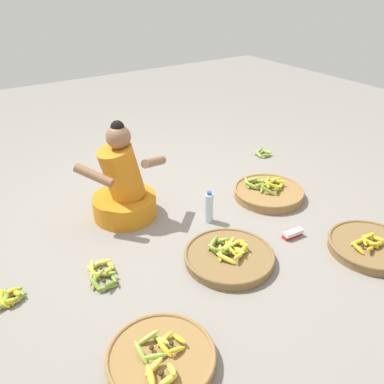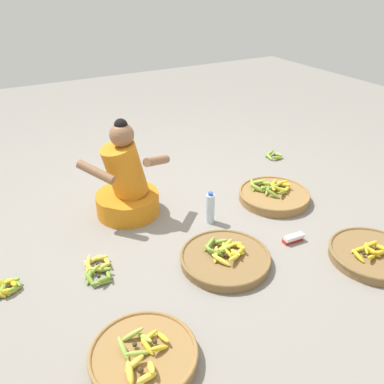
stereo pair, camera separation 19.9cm
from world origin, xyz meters
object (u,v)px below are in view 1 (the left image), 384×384
at_px(banana_basket_mid_left, 229,256).
at_px(water_bottle, 209,208).
at_px(loose_bananas_near_vendor, 5,298).
at_px(packet_carton_stack, 293,234).
at_px(vendor_woman_front, 123,187).
at_px(banana_basket_near_bicycle, 161,358).
at_px(loose_bananas_front_center, 103,274).
at_px(loose_bananas_back_center, 263,153).
at_px(banana_basket_back_left, 268,192).
at_px(banana_basket_front_right, 370,246).

xyz_separation_m(banana_basket_mid_left, water_bottle, (0.18, 0.50, 0.09)).
distance_m(loose_bananas_near_vendor, packet_carton_stack, 2.04).
height_order(vendor_woman_front, water_bottle, vendor_woman_front).
distance_m(banana_basket_near_bicycle, water_bottle, 1.39).
relative_size(loose_bananas_front_center, water_bottle, 1.20).
bearing_deg(loose_bananas_back_center, loose_bananas_near_vendor, -164.58).
distance_m(banana_basket_near_bicycle, banana_basket_back_left, 1.94).
relative_size(vendor_woman_front, banana_basket_mid_left, 1.30).
height_order(banana_basket_near_bicycle, loose_bananas_front_center, banana_basket_near_bicycle).
xyz_separation_m(loose_bananas_front_center, water_bottle, (0.99, 0.17, 0.10)).
bearing_deg(water_bottle, packet_carton_stack, -52.83).
xyz_separation_m(loose_bananas_near_vendor, loose_bananas_front_center, (0.59, -0.12, -0.00)).
xyz_separation_m(banana_basket_mid_left, loose_bananas_front_center, (-0.81, 0.33, -0.02)).
bearing_deg(banana_basket_near_bicycle, loose_bananas_front_center, 89.29).
bearing_deg(packet_carton_stack, banana_basket_mid_left, 176.06).
height_order(vendor_woman_front, banana_basket_back_left, vendor_woman_front).
distance_m(banana_basket_near_bicycle, loose_bananas_back_center, 2.82).
distance_m(vendor_woman_front, packet_carton_stack, 1.38).
distance_m(banana_basket_near_bicycle, loose_bananas_near_vendor, 1.09).
bearing_deg(loose_bananas_front_center, loose_bananas_back_center, 21.94).
bearing_deg(vendor_woman_front, loose_bananas_front_center, -126.68).
relative_size(loose_bananas_near_vendor, loose_bananas_front_center, 0.85).
height_order(banana_basket_front_right, water_bottle, water_bottle).
bearing_deg(loose_bananas_back_center, banana_basket_back_left, -129.09).
bearing_deg(banana_basket_front_right, loose_bananas_back_center, 73.58).
distance_m(loose_bananas_back_center, water_bottle, 1.46).
xyz_separation_m(banana_basket_back_left, loose_bananas_near_vendor, (-2.25, -0.07, -0.02)).
relative_size(vendor_woman_front, packet_carton_stack, 5.01).
height_order(banana_basket_front_right, loose_bananas_near_vendor, banana_basket_front_right).
height_order(banana_basket_back_left, loose_bananas_front_center, banana_basket_back_left).
bearing_deg(banana_basket_back_left, loose_bananas_near_vendor, -178.26).
bearing_deg(loose_bananas_back_center, packet_carton_stack, -123.60).
relative_size(banana_basket_back_left, loose_bananas_near_vendor, 2.24).
relative_size(loose_bananas_near_vendor, packet_carton_stack, 1.69).
bearing_deg(loose_bananas_front_center, banana_basket_mid_left, -22.16).
xyz_separation_m(banana_basket_near_bicycle, banana_basket_mid_left, (0.82, 0.47, -0.00)).
bearing_deg(vendor_woman_front, water_bottle, -40.91).
distance_m(banana_basket_mid_left, water_bottle, 0.53).
relative_size(vendor_woman_front, loose_bananas_front_center, 2.51).
distance_m(banana_basket_front_right, loose_bananas_front_center, 1.91).
bearing_deg(vendor_woman_front, loose_bananas_near_vendor, -154.56).
bearing_deg(loose_bananas_near_vendor, loose_bananas_front_center, -11.77).
relative_size(banana_basket_back_left, loose_bananas_front_center, 1.89).
distance_m(banana_basket_near_bicycle, packet_carton_stack, 1.47).
distance_m(banana_basket_near_bicycle, banana_basket_mid_left, 0.95).
xyz_separation_m(banana_basket_back_left, loose_bananas_back_center, (0.58, 0.71, -0.02)).
height_order(banana_basket_near_bicycle, water_bottle, water_bottle).
relative_size(banana_basket_mid_left, loose_bananas_front_center, 1.93).
bearing_deg(banana_basket_near_bicycle, loose_bananas_back_center, 37.18).
bearing_deg(packet_carton_stack, loose_bananas_front_center, 165.15).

